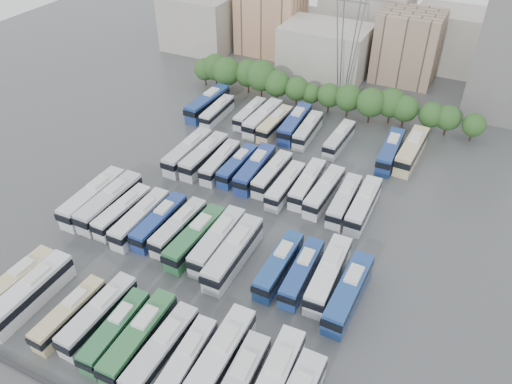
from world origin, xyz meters
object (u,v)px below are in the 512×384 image
at_px(bus_r0_s1, 16,283).
at_px(bus_r1_s7, 218,241).
at_px(bus_r0_s4, 70,313).
at_px(bus_r1_s4, 160,221).
at_px(bus_r0_s7, 140,337).
at_px(bus_r2_s11, 344,200).
at_px(bus_r1_s11, 302,272).
at_px(bus_r0_s6, 116,330).
at_px(bus_r2_s12, 363,205).
at_px(bus_r2_s7, 272,174).
at_px(bus_r2_s3, 204,156).
at_px(bus_r1_s2, 123,211).
at_px(bus_r2_s4, 220,162).
at_px(bus_r0_s9, 185,363).
at_px(bus_r3_s13, 412,150).
at_px(bus_r0_s10, 219,360).
at_px(bus_r1_s0, 93,197).
at_px(bus_r1_s6, 196,237).
at_px(bus_r0_s2, 30,293).
at_px(bus_r3_s12, 390,151).
at_px(bus_r2_s8, 285,185).
at_px(bus_r3_s4, 263,118).
at_px(bus_r3_s5, 275,124).
at_px(bus_r1_s3, 141,218).
at_px(bus_r3_s0, 208,103).
at_px(bus_r1_s13, 349,292).
at_px(electricity_pylon, 351,14).
at_px(bus_r2_s5, 238,165).
at_px(bus_r2_s6, 255,169).
at_px(bus_r1_s8, 233,253).
at_px(bus_r2_s9, 307,183).
at_px(bus_r1_s12, 328,274).
at_px(bus_r1_s1, 110,202).
at_px(bus_r0_s8, 162,350).
at_px(bus_r1_s5, 179,227).
at_px(bus_r2_s10, 324,191).
at_px(bus_r3_s7, 308,130).
at_px(bus_r2_s2, 188,152).
at_px(bus_r3_s1, 217,111).
at_px(bus_r1_s10, 279,265).
at_px(bus_r3_s3, 250,114).
at_px(bus_r3_s6, 295,123).

bearing_deg(bus_r0_s1, bus_r1_s7, 45.09).
xyz_separation_m(bus_r0_s4, bus_r1_s4, (-0.04, 19.33, 0.12)).
distance_m(bus_r0_s7, bus_r2_s11, 38.19).
bearing_deg(bus_r1_s11, bus_r0_s6, -132.84).
relative_size(bus_r2_s11, bus_r2_s12, 0.95).
height_order(bus_r2_s7, bus_r2_s12, bus_r2_s12).
xyz_separation_m(bus_r2_s3, bus_r2_s7, (13.26, 0.40, -0.19)).
relative_size(bus_r0_s7, bus_r1_s2, 1.09).
bearing_deg(bus_r2_s4, bus_r1_s2, -112.02).
distance_m(bus_r0_s9, bus_r3_s13, 57.20).
bearing_deg(bus_r0_s10, bus_r3_s13, 78.55).
xyz_separation_m(bus_r0_s9, bus_r2_s4, (-16.45, 37.32, 0.01)).
bearing_deg(bus_r1_s0, bus_r1_s6, -3.36).
relative_size(bus_r0_s2, bus_r3_s12, 1.04).
relative_size(bus_r2_s8, bus_r3_s4, 0.89).
xyz_separation_m(bus_r2_s12, bus_r3_s4, (-26.28, 18.40, 0.06)).
relative_size(bus_r0_s6, bus_r1_s7, 0.89).
bearing_deg(bus_r3_s5, bus_r2_s7, -64.73).
height_order(bus_r0_s2, bus_r1_s0, bus_r1_s0).
xyz_separation_m(bus_r1_s3, bus_r3_s0, (-10.07, 37.23, 0.18)).
bearing_deg(bus_r2_s7, bus_r1_s13, -43.77).
height_order(electricity_pylon, bus_r2_s5, electricity_pylon).
bearing_deg(bus_r2_s6, bus_r1_s8, -73.98).
height_order(bus_r0_s10, bus_r1_s7, bus_r0_s10).
distance_m(bus_r2_s9, bus_r3_s5, 20.92).
bearing_deg(bus_r2_s8, bus_r3_s0, 144.41).
bearing_deg(bus_r1_s12, bus_r1_s1, 178.90).
bearing_deg(bus_r0_s8, bus_r0_s10, 14.95).
bearing_deg(bus_r2_s8, bus_r1_s11, -59.40).
relative_size(bus_r0_s6, bus_r3_s4, 0.89).
relative_size(bus_r1_s5, bus_r1_s6, 0.92).
height_order(bus_r0_s8, bus_r2_s10, bus_r0_s8).
relative_size(bus_r0_s1, bus_r0_s2, 0.92).
bearing_deg(bus_r1_s8, bus_r0_s1, -143.69).
distance_m(bus_r2_s3, bus_r3_s7, 21.69).
relative_size(bus_r0_s7, bus_r0_s9, 1.10).
xyz_separation_m(bus_r0_s2, bus_r2_s2, (0.03, 37.58, -0.02)).
height_order(bus_r0_s8, bus_r0_s9, bus_r0_s8).
distance_m(bus_r1_s11, bus_r2_s12, 18.01).
bearing_deg(bus_r3_s1, bus_r3_s7, 1.72).
bearing_deg(bus_r1_s6, bus_r2_s10, 58.04).
bearing_deg(bus_r0_s4, bus_r1_s10, 45.08).
distance_m(bus_r0_s1, bus_r2_s12, 51.14).
height_order(bus_r3_s3, bus_r3_s6, bus_r3_s6).
relative_size(bus_r1_s2, bus_r3_s4, 0.91).
distance_m(bus_r0_s6, bus_r0_s7, 3.23).
distance_m(bus_r0_s4, bus_r1_s3, 18.85).
height_order(bus_r1_s10, bus_r3_s3, bus_r1_s10).
height_order(bus_r1_s7, bus_r2_s11, bus_r1_s7).
xyz_separation_m(bus_r1_s2, bus_r1_s5, (9.88, 0.66, 0.03)).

